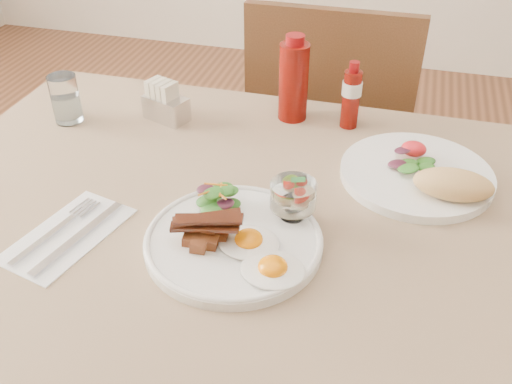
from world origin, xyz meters
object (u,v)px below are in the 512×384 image
object	(u,v)px
second_plate	(425,175)
sugar_caddy	(165,104)
chair_far	(330,139)
water_glass	(66,102)
hot_sauce_bottle	(351,96)
table	(274,256)
main_plate	(234,242)
fruit_cup	(293,195)
ketchup_bottle	(294,80)

from	to	relation	value
second_plate	sugar_caddy	bearing A→B (deg)	169.10
chair_far	water_glass	size ratio (longest dim) A/B	9.08
hot_sauce_bottle	sugar_caddy	xyz separation A→B (m)	(-0.38, -0.07, -0.03)
table	chair_far	bearing A→B (deg)	90.00
main_plate	water_glass	distance (m)	0.55
fruit_cup	ketchup_bottle	bearing A→B (deg)	102.45
chair_far	main_plate	bearing A→B (deg)	-93.41
hot_sauce_bottle	water_glass	xyz separation A→B (m)	(-0.58, -0.14, -0.02)
main_plate	ketchup_bottle	bearing A→B (deg)	90.36
main_plate	water_glass	size ratio (longest dim) A/B	2.73
ketchup_bottle	sugar_caddy	bearing A→B (deg)	-163.10
ketchup_bottle	water_glass	bearing A→B (deg)	-162.85
ketchup_bottle	hot_sauce_bottle	bearing A→B (deg)	-2.68
table	hot_sauce_bottle	bearing A→B (deg)	77.63
table	main_plate	world-z (taller)	main_plate
second_plate	sugar_caddy	size ratio (longest dim) A/B	2.62
table	ketchup_bottle	size ratio (longest dim) A/B	7.22
main_plate	fruit_cup	world-z (taller)	fruit_cup
table	water_glass	distance (m)	0.56
fruit_cup	chair_far	bearing A→B (deg)	92.72
main_plate	hot_sauce_bottle	bearing A→B (deg)	74.47
chair_far	water_glass	bearing A→B (deg)	-138.02
table	water_glass	world-z (taller)	water_glass
chair_far	sugar_caddy	xyz separation A→B (m)	(-0.31, -0.39, 0.26)
table	water_glass	xyz separation A→B (m)	(-0.51, 0.21, 0.13)
fruit_cup	second_plate	xyz separation A→B (m)	(0.20, 0.18, -0.04)
sugar_caddy	water_glass	size ratio (longest dim) A/B	1.03
main_plate	ketchup_bottle	xyz separation A→B (m)	(-0.00, 0.44, 0.08)
ketchup_bottle	hot_sauce_bottle	xyz separation A→B (m)	(0.12, -0.01, -0.02)
chair_far	water_glass	xyz separation A→B (m)	(-0.51, -0.46, 0.27)
table	chair_far	xyz separation A→B (m)	(0.00, 0.66, -0.14)
main_plate	hot_sauce_bottle	distance (m)	0.45
water_glass	hot_sauce_bottle	bearing A→B (deg)	13.14
chair_far	second_plate	xyz separation A→B (m)	(0.24, -0.50, 0.25)
ketchup_bottle	fruit_cup	bearing A→B (deg)	-77.55
chair_far	hot_sauce_bottle	xyz separation A→B (m)	(0.08, -0.32, 0.30)
second_plate	fruit_cup	bearing A→B (deg)	-139.38
hot_sauce_bottle	ketchup_bottle	bearing A→B (deg)	177.32
fruit_cup	water_glass	distance (m)	0.58
table	water_glass	bearing A→B (deg)	157.68
chair_far	ketchup_bottle	bearing A→B (deg)	-98.61
main_plate	water_glass	xyz separation A→B (m)	(-0.46, 0.30, 0.04)
hot_sauce_bottle	water_glass	bearing A→B (deg)	-166.86
ketchup_bottle	second_plate	bearing A→B (deg)	-32.94
chair_far	ketchup_bottle	xyz separation A→B (m)	(-0.05, -0.31, 0.31)
table	water_glass	size ratio (longest dim) A/B	12.98
ketchup_bottle	sugar_caddy	world-z (taller)	ketchup_bottle
hot_sauce_bottle	table	bearing A→B (deg)	-102.37
sugar_caddy	ketchup_bottle	bearing A→B (deg)	36.55
water_glass	chair_far	bearing A→B (deg)	41.98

